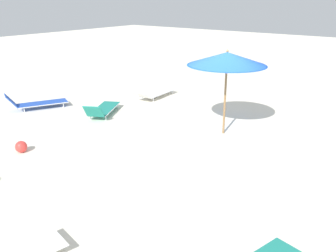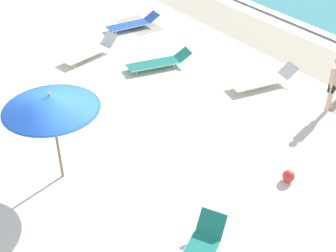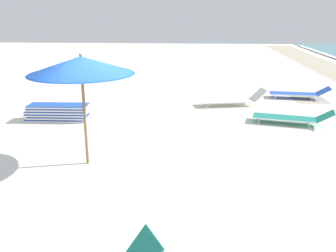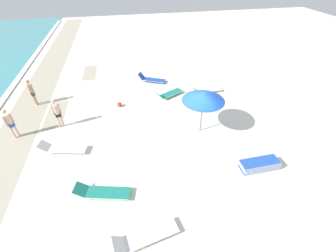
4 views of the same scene
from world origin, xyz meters
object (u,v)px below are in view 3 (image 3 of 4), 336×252
Objects in this scene: beach_umbrella at (81,66)px; lounger_stack at (57,112)px; sun_lounger_beside_umbrella at (233,100)px; sun_lounger_mid_beach_solo at (292,117)px; sun_lounger_mid_beach_pair_a at (299,93)px.

lounger_stack is at bearing -150.90° from beach_umbrella.
beach_umbrella is 6.89m from sun_lounger_beside_umbrella.
beach_umbrella is 4.18m from lounger_stack.
lounger_stack is 5.98m from sun_lounger_beside_umbrella.
sun_lounger_mid_beach_solo is (2.16, 1.51, -0.01)m from sun_lounger_beside_umbrella.
sun_lounger_mid_beach_solo is at bearing 121.90° from beach_umbrella.
sun_lounger_beside_umbrella is (-5.44, 3.76, -1.95)m from beach_umbrella.
sun_lounger_beside_umbrella is at bearing -58.09° from sun_lounger_mid_beach_pair_a.
beach_umbrella reaches higher than sun_lounger_mid_beach_pair_a.
sun_lounger_beside_umbrella is 1.01× the size of sun_lounger_mid_beach_solo.
sun_lounger_beside_umbrella is 2.64m from sun_lounger_mid_beach_solo.
beach_umbrella is 1.02× the size of sun_lounger_beside_umbrella.
sun_lounger_mid_beach_pair_a is (-3.43, 8.19, -0.05)m from lounger_stack.
sun_lounger_mid_beach_pair_a is (-3.40, 1.11, 0.00)m from sun_lounger_mid_beach_solo.
sun_lounger_mid_beach_solo is (-0.03, 7.08, -0.05)m from lounger_stack.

